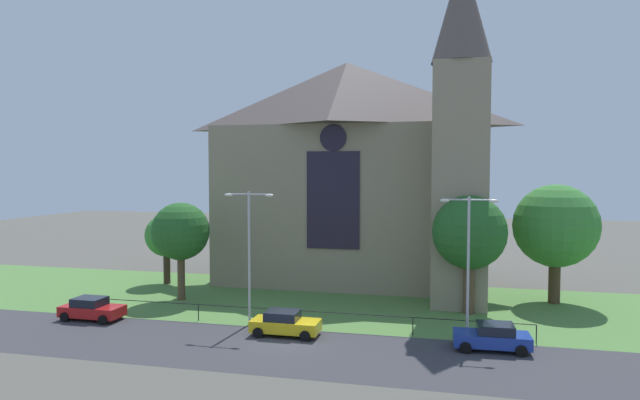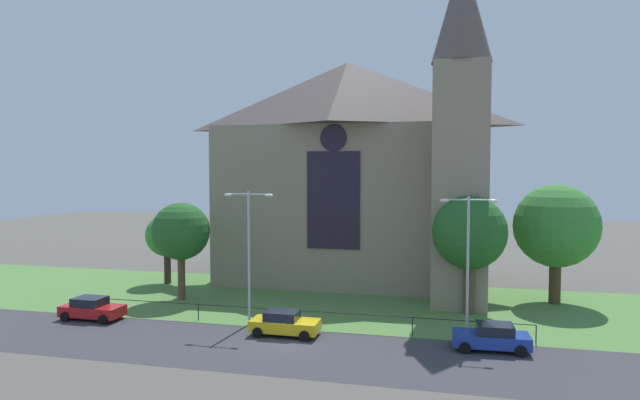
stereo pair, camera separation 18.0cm
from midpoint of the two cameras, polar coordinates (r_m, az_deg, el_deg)
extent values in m
plane|color=#56544C|center=(43.35, 0.49, -10.43)|extent=(160.00, 160.00, 0.00)
cube|color=#38383D|center=(32.19, -4.37, -15.26)|extent=(120.00, 8.00, 0.01)
cube|color=#517F3D|center=(41.46, -0.13, -11.06)|extent=(120.00, 20.00, 0.01)
cube|color=gray|center=(50.84, 2.67, -0.45)|extent=(22.00, 12.00, 14.00)
pyramid|color=#594C47|center=(51.21, 2.69, 10.79)|extent=(22.00, 12.00, 6.00)
cube|color=black|center=(44.88, 1.26, -0.02)|extent=(4.40, 0.16, 8.00)
cylinder|color=black|center=(44.89, 1.27, 6.49)|extent=(2.20, 0.15, 2.20)
cube|color=gray|center=(41.92, 14.20, 1.44)|extent=(4.00, 4.00, 18.00)
cone|color=#594C47|center=(43.56, 14.44, 18.80)|extent=(4.40, 4.40, 8.00)
cylinder|color=black|center=(36.02, -2.17, -11.44)|extent=(28.62, 0.05, 0.05)
cylinder|color=black|center=(42.15, -21.61, -10.27)|extent=(0.07, 0.07, 1.10)
cylinder|color=black|center=(38.62, -12.67, -11.36)|extent=(0.06, 0.07, 1.10)
cylinder|color=black|center=(36.17, -2.17, -12.28)|extent=(0.07, 0.07, 1.10)
cylinder|color=black|center=(35.03, 9.48, -12.83)|extent=(0.06, 0.07, 1.10)
cylinder|color=black|center=(35.33, 21.45, -12.87)|extent=(0.07, 0.07, 1.10)
cylinder|color=brown|center=(44.66, -14.35, -7.69)|extent=(0.58, 0.58, 3.72)
sphere|color=#235B23|center=(44.14, -14.41, -3.16)|extent=(4.49, 4.49, 4.49)
cylinder|color=#423021|center=(51.32, -15.74, -6.75)|extent=(0.60, 0.60, 2.94)
sphere|color=#387F33|center=(50.91, -15.79, -3.55)|extent=(3.77, 3.77, 3.77)
cylinder|color=brown|center=(40.57, 15.10, -8.70)|extent=(0.78, 0.78, 3.85)
sphere|color=#235B23|center=(39.97, 15.18, -3.25)|extent=(5.20, 5.20, 5.20)
cylinder|color=#4C3823|center=(45.88, 23.09, -7.64)|extent=(0.86, 0.86, 3.58)
sphere|color=#387F33|center=(45.31, 23.21, -2.47)|extent=(6.31, 6.31, 6.31)
cylinder|color=#B2B2B7|center=(36.30, -7.52, -6.03)|extent=(0.16, 0.16, 8.79)
cylinder|color=#B2B2B7|center=(36.14, -8.61, 0.61)|extent=(1.40, 0.10, 0.10)
cylinder|color=#B2B2B7|center=(35.64, -6.51, 0.59)|extent=(1.40, 0.10, 0.10)
ellipsoid|color=white|center=(36.40, -9.63, 0.54)|extent=(0.57, 0.26, 0.20)
ellipsoid|color=white|center=(35.41, -5.45, 0.50)|extent=(0.57, 0.26, 0.20)
cylinder|color=#B2B2B7|center=(34.05, 15.01, -6.88)|extent=(0.16, 0.16, 8.60)
cylinder|color=#B2B2B7|center=(33.58, 13.91, 0.04)|extent=(1.40, 0.10, 0.10)
cylinder|color=#B2B2B7|center=(33.62, 16.30, 0.01)|extent=(1.40, 0.10, 0.10)
ellipsoid|color=white|center=(33.58, 12.71, -0.03)|extent=(0.57, 0.26, 0.20)
ellipsoid|color=white|center=(33.67, 17.48, -0.09)|extent=(0.57, 0.26, 0.20)
cube|color=#B21919|center=(41.01, -22.73, -10.58)|extent=(4.22, 1.85, 0.70)
cube|color=black|center=(40.98, -22.97, -9.70)|extent=(2.02, 1.63, 0.55)
cylinder|color=black|center=(40.95, -20.27, -10.97)|extent=(0.64, 0.23, 0.64)
cylinder|color=black|center=(39.53, -21.77, -11.51)|extent=(0.64, 0.23, 0.64)
cylinder|color=black|center=(42.64, -23.60, -10.48)|extent=(0.64, 0.23, 0.64)
cylinder|color=black|center=(41.27, -25.15, -10.96)|extent=(0.64, 0.23, 0.64)
cube|color=gold|center=(34.60, -3.74, -12.89)|extent=(4.21, 1.81, 0.70)
cube|color=black|center=(34.49, -4.07, -11.87)|extent=(2.01, 1.61, 0.55)
cylinder|color=black|center=(35.13, -0.94, -13.13)|extent=(0.64, 0.22, 0.64)
cylinder|color=black|center=(33.46, -1.73, -13.97)|extent=(0.64, 0.22, 0.64)
cylinder|color=black|center=(35.94, -5.61, -12.77)|extent=(0.64, 0.22, 0.64)
cylinder|color=black|center=(34.31, -6.61, -13.55)|extent=(0.64, 0.22, 0.64)
cube|color=#1E3899|center=(33.31, 17.25, -13.67)|extent=(4.26, 1.95, 0.70)
cube|color=black|center=(33.15, 17.62, -12.63)|extent=(2.06, 1.67, 0.55)
cylinder|color=black|center=(32.41, 14.75, -14.64)|extent=(0.65, 0.24, 0.64)
cylinder|color=black|center=(34.12, 14.55, -13.73)|extent=(0.65, 0.24, 0.64)
cylinder|color=black|center=(32.73, 20.06, -14.55)|extent=(0.65, 0.24, 0.64)
cylinder|color=black|center=(34.43, 19.58, -13.65)|extent=(0.65, 0.24, 0.64)
camera|label=1|loc=(0.09, -90.13, -0.01)|focal=30.76mm
camera|label=2|loc=(0.09, 89.87, 0.01)|focal=30.76mm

